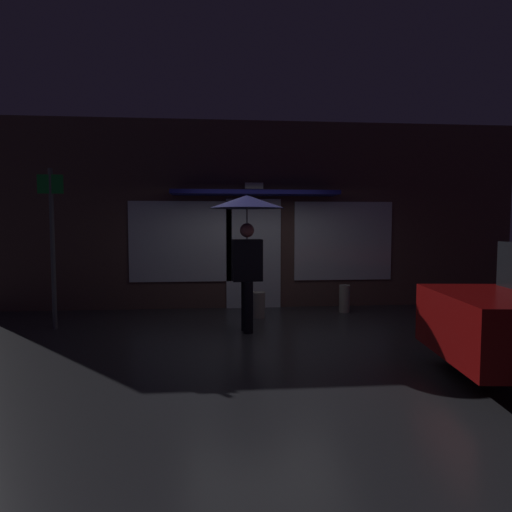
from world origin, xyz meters
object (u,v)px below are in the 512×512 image
(street_sign_post, at_px, (52,239))
(sidewalk_bollard, at_px, (258,305))
(person_with_umbrella, at_px, (247,223))
(sidewalk_bollard_2, at_px, (344,299))

(street_sign_post, distance_m, sidewalk_bollard, 3.64)
(person_with_umbrella, relative_size, sidewalk_bollard_2, 4.06)
(sidewalk_bollard, height_order, sidewalk_bollard_2, sidewalk_bollard_2)
(sidewalk_bollard, xyz_separation_m, sidewalk_bollard_2, (1.70, 0.33, 0.03))
(person_with_umbrella, height_order, sidewalk_bollard_2, person_with_umbrella)
(street_sign_post, relative_size, sidewalk_bollard, 5.55)
(street_sign_post, bearing_deg, person_with_umbrella, -8.90)
(person_with_umbrella, height_order, street_sign_post, street_sign_post)
(person_with_umbrella, bearing_deg, sidewalk_bollard, -111.53)
(sidewalk_bollard, relative_size, sidewalk_bollard_2, 0.88)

